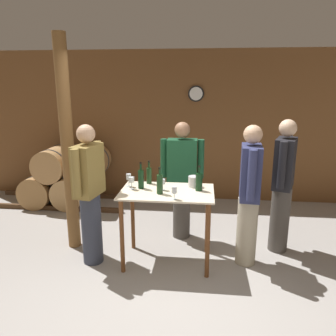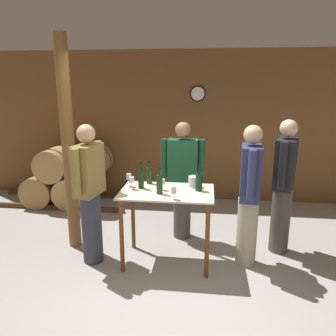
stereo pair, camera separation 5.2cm
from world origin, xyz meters
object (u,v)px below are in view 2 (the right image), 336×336
at_px(wine_bottle_center, 160,183).
at_px(person_visitor_bearded, 284,184).
at_px(wine_bottle_left, 149,175).
at_px(wine_glass_near_right, 163,182).
at_px(wine_glass_far_side, 174,190).
at_px(person_visitor_near_door, 249,194).
at_px(wine_glass_near_center, 131,180).
at_px(person_visitor_with_scarf, 90,192).
at_px(wooden_post, 68,147).
at_px(wine_glass_near_left, 129,177).
at_px(person_host, 183,178).
at_px(ice_bucket, 194,182).
at_px(wine_bottle_right, 199,182).
at_px(wine_bottle_far_left, 141,178).

distance_m(wine_bottle_center, person_visitor_bearded, 1.58).
xyz_separation_m(wine_bottle_left, wine_glass_near_right, (0.20, -0.24, -0.02)).
relative_size(wine_glass_far_side, person_visitor_near_door, 0.09).
height_order(wine_glass_near_center, person_visitor_with_scarf, person_visitor_with_scarf).
bearing_deg(person_visitor_near_door, wooden_post, 175.14).
distance_m(wine_bottle_left, wine_glass_near_left, 0.27).
height_order(wine_glass_near_right, person_visitor_with_scarf, person_visitor_with_scarf).
xyz_separation_m(wooden_post, wine_glass_near_center, (0.86, -0.25, -0.33)).
bearing_deg(person_host, ice_bucket, -70.29).
relative_size(wine_glass_near_right, person_host, 0.08).
xyz_separation_m(wine_bottle_right, person_host, (-0.24, 0.64, -0.16)).
distance_m(wine_glass_near_left, wine_glass_far_side, 0.70).
bearing_deg(wine_glass_near_right, wine_bottle_left, 129.85).
distance_m(wooden_post, person_visitor_near_door, 2.28).
bearing_deg(wine_bottle_far_left, wine_glass_near_center, -155.55).
xyz_separation_m(wooden_post, person_host, (1.41, 0.43, -0.49)).
distance_m(wine_bottle_far_left, wine_glass_near_center, 0.11).
bearing_deg(wine_glass_near_left, ice_bucket, 5.89).
bearing_deg(wine_glass_near_right, wine_glass_far_side, -61.69).
xyz_separation_m(wine_glass_near_left, person_visitor_bearded, (1.89, 0.33, -0.12)).
bearing_deg(wine_bottle_center, person_visitor_near_door, 10.21).
distance_m(wine_bottle_center, person_visitor_near_door, 1.04).
distance_m(wine_bottle_center, wine_glass_near_center, 0.37).
bearing_deg(wine_glass_near_center, wine_glass_near_left, 119.36).
bearing_deg(wine_glass_near_left, wine_bottle_left, 34.07).
relative_size(wooden_post, person_visitor_bearded, 1.58).
bearing_deg(wine_glass_near_left, person_visitor_bearded, 9.94).
xyz_separation_m(person_visitor_bearded, person_visitor_near_door, (-0.46, -0.37, -0.02)).
xyz_separation_m(wine_bottle_right, wine_glass_near_center, (-0.79, -0.04, 0.00)).
bearing_deg(wine_glass_far_side, wine_bottle_far_left, 141.68).
distance_m(wine_bottle_right, person_visitor_with_scarf, 1.28).
distance_m(wine_bottle_left, wine_glass_far_side, 0.65).
bearing_deg(wine_bottle_right, person_host, 110.49).
relative_size(wine_glass_near_left, person_visitor_with_scarf, 0.09).
xyz_separation_m(wine_bottle_far_left, wine_glass_far_side, (0.43, -0.34, -0.02)).
xyz_separation_m(wine_glass_near_left, person_visitor_near_door, (1.43, -0.04, -0.14)).
height_order(wooden_post, ice_bucket, wooden_post).
bearing_deg(person_visitor_with_scarf, wine_glass_near_right, 8.43).
distance_m(wine_bottle_far_left, person_visitor_with_scarf, 0.62).
relative_size(wine_bottle_center, person_visitor_with_scarf, 0.18).
distance_m(wine_bottle_far_left, person_visitor_bearded, 1.77).
relative_size(person_host, person_visitor_with_scarf, 0.97).
bearing_deg(wooden_post, wine_glass_far_side, -21.26).
distance_m(wine_glass_near_center, person_visitor_bearded, 1.88).
bearing_deg(wooden_post, person_visitor_bearded, 3.83).
xyz_separation_m(wooden_post, wine_bottle_far_left, (0.96, -0.20, -0.32)).
relative_size(wine_glass_far_side, ice_bucket, 1.02).
bearing_deg(wine_glass_far_side, ice_bucket, 67.12).
relative_size(wine_bottle_left, wine_glass_near_right, 2.18).
height_order(wine_bottle_left, wine_bottle_right, wine_bottle_right).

